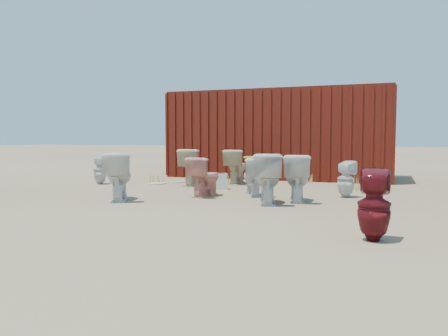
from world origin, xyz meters
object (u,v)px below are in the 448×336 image
(toilet_back_beige_left, at_px, (194,167))
(loose_tank, at_px, (215,181))
(toilet_front_maroon, at_px, (374,205))
(toilet_back_yellowlid, at_px, (253,177))
(toilet_back_beige_right, at_px, (236,167))
(toilet_front_c, at_px, (297,178))
(toilet_front_e, at_px, (267,178))
(shipping_container, at_px, (281,135))
(toilet_front_a, at_px, (118,176))
(toilet_back_a, at_px, (100,170))
(toilet_front_pink, at_px, (205,177))
(toilet_back_e, at_px, (346,179))

(toilet_back_beige_left, height_order, loose_tank, toilet_back_beige_left)
(toilet_front_maroon, distance_m, toilet_back_yellowlid, 3.83)
(toilet_back_beige_left, distance_m, toilet_back_beige_right, 1.07)
(toilet_front_c, distance_m, toilet_front_e, 0.60)
(shipping_container, height_order, toilet_front_e, shipping_container)
(toilet_front_e, relative_size, toilet_back_yellowlid, 1.17)
(toilet_front_a, xyz_separation_m, toilet_front_e, (2.59, 0.54, -0.00))
(toilet_front_c, distance_m, toilet_back_beige_right, 3.10)
(toilet_front_e, bearing_deg, toilet_back_beige_right, -77.88)
(toilet_front_a, xyz_separation_m, toilet_back_beige_right, (1.07, 3.37, -0.01))
(toilet_back_a, distance_m, toilet_back_beige_right, 3.27)
(toilet_front_a, relative_size, toilet_front_e, 1.00)
(toilet_front_pink, distance_m, loose_tank, 1.14)
(toilet_back_yellowlid, bearing_deg, toilet_front_maroon, 99.64)
(toilet_back_a, distance_m, loose_tank, 2.99)
(toilet_back_beige_left, relative_size, toilet_back_yellowlid, 1.17)
(toilet_front_e, relative_size, loose_tank, 1.71)
(toilet_front_a, distance_m, toilet_front_maroon, 4.67)
(toilet_back_e, bearing_deg, toilet_front_maroon, 126.85)
(toilet_front_pink, height_order, toilet_back_beige_right, toilet_back_beige_right)
(toilet_front_a, height_order, toilet_back_e, toilet_front_a)
(toilet_front_maroon, bearing_deg, toilet_front_c, -61.66)
(shipping_container, bearing_deg, toilet_front_maroon, -69.40)
(toilet_back_beige_left, xyz_separation_m, loose_tank, (0.73, -0.52, -0.25))
(shipping_container, height_order, toilet_front_maroon, shipping_container)
(toilet_front_maroon, height_order, toilet_back_beige_left, toilet_back_beige_left)
(shipping_container, bearing_deg, toilet_back_a, -135.98)
(toilet_front_c, xyz_separation_m, toilet_back_e, (0.76, 0.82, -0.07))
(toilet_front_pink, distance_m, toilet_back_e, 2.64)
(toilet_front_e, bearing_deg, toilet_back_a, -35.48)
(toilet_front_e, distance_m, toilet_back_beige_right, 3.21)
(toilet_back_yellowlid, height_order, loose_tank, toilet_back_yellowlid)
(toilet_back_a, bearing_deg, toilet_back_beige_right, -172.60)
(toilet_front_c, bearing_deg, toilet_back_beige_right, -62.03)
(toilet_back_a, bearing_deg, toilet_back_beige_left, 177.47)
(shipping_container, xyz_separation_m, toilet_back_beige_right, (-0.57, -2.24, -0.79))
(toilet_front_e, bearing_deg, toilet_back_yellowlid, -76.21)
(loose_tank, bearing_deg, toilet_front_maroon, -78.64)
(toilet_front_pink, relative_size, loose_tank, 1.50)
(toilet_front_c, bearing_deg, toilet_front_a, 6.71)
(toilet_back_e, xyz_separation_m, loose_tank, (-2.75, 0.31, -0.17))
(shipping_container, distance_m, toilet_back_beige_left, 3.37)
(shipping_container, xyz_separation_m, toilet_front_c, (1.38, -4.65, -0.79))
(toilet_front_c, distance_m, toilet_front_maroon, 2.95)
(toilet_front_e, relative_size, toilet_back_e, 1.25)
(shipping_container, relative_size, toilet_front_e, 7.02)
(toilet_front_c, height_order, toilet_front_e, toilet_front_e)
(shipping_container, distance_m, toilet_back_yellowlid, 4.30)
(toilet_back_beige_right, distance_m, toilet_back_yellowlid, 2.20)
(toilet_back_beige_right, bearing_deg, toilet_front_a, 68.11)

